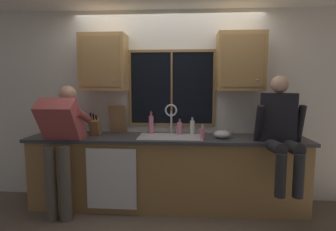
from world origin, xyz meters
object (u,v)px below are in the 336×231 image
object	(u,v)px
soap_dispenser	(202,133)
bottle_tall_clear	(192,127)
person_standing	(62,137)
bottle_green_glass	(151,124)
cutting_board	(118,119)
bottle_amber_small	(180,128)
person_sitting_on_counter	(281,127)
knife_block	(95,127)
mixing_bowl	(222,134)

from	to	relation	value
soap_dispenser	bottle_tall_clear	xyz separation A→B (m)	(-0.11, 0.30, 0.03)
person_standing	bottle_green_glass	xyz separation A→B (m)	(1.00, 0.52, 0.09)
bottle_tall_clear	cutting_board	bearing A→B (deg)	178.24
cutting_board	bottle_tall_clear	bearing A→B (deg)	-1.76
cutting_board	bottle_amber_small	bearing A→B (deg)	-2.54
person_sitting_on_counter	knife_block	size ratio (longest dim) A/B	3.92
knife_block	cutting_board	bearing A→B (deg)	35.75
person_sitting_on_counter	soap_dispenser	xyz separation A→B (m)	(-0.87, 0.15, -0.11)
person_standing	person_sitting_on_counter	xyz separation A→B (m)	(2.54, 0.05, 0.14)
knife_block	cutting_board	size ratio (longest dim) A/B	0.84
cutting_board	person_sitting_on_counter	bearing A→B (deg)	-13.58
knife_block	person_sitting_on_counter	bearing A→B (deg)	-7.55
soap_dispenser	person_standing	bearing A→B (deg)	-173.37
person_sitting_on_counter	bottle_tall_clear	bearing A→B (deg)	155.43
soap_dispenser	bottle_green_glass	bearing A→B (deg)	154.08
soap_dispenser	bottle_amber_small	distance (m)	0.41
bottle_green_glass	bottle_tall_clear	bearing A→B (deg)	-2.22
mixing_bowl	bottle_amber_small	distance (m)	0.57
bottle_green_glass	mixing_bowl	bearing A→B (deg)	-15.05
knife_block	bottle_green_glass	world-z (taller)	bottle_green_glass
cutting_board	mixing_bowl	bearing A→B (deg)	-10.56
person_sitting_on_counter	knife_block	distance (m)	2.27
cutting_board	bottle_green_glass	xyz separation A→B (m)	(0.46, -0.01, -0.06)
person_sitting_on_counter	soap_dispenser	world-z (taller)	person_sitting_on_counter
person_sitting_on_counter	bottle_tall_clear	distance (m)	1.09
person_sitting_on_counter	bottle_green_glass	world-z (taller)	person_sitting_on_counter
knife_block	bottle_tall_clear	world-z (taller)	knife_block
mixing_bowl	cutting_board	bearing A→B (deg)	169.44
person_standing	bottle_tall_clear	size ratio (longest dim) A/B	6.57
knife_block	mixing_bowl	distance (m)	1.63
mixing_bowl	bottle_amber_small	bearing A→B (deg)	157.65
soap_dispenser	bottle_amber_small	world-z (taller)	bottle_amber_small
person_sitting_on_counter	bottle_green_glass	distance (m)	1.61
cutting_board	bottle_amber_small	xyz separation A→B (m)	(0.84, -0.04, -0.10)
cutting_board	bottle_green_glass	distance (m)	0.46
person_sitting_on_counter	person_standing	bearing A→B (deg)	-178.96
bottle_green_glass	bottle_tall_clear	world-z (taller)	bottle_green_glass
person_sitting_on_counter	soap_dispenser	bearing A→B (deg)	170.36
person_sitting_on_counter	soap_dispenser	size ratio (longest dim) A/B	6.84
mixing_bowl	knife_block	bearing A→B (deg)	177.47
bottle_green_glass	bottle_amber_small	distance (m)	0.39
person_sitting_on_counter	knife_block	xyz separation A→B (m)	(-2.24, 0.30, -0.08)
mixing_bowl	bottle_tall_clear	distance (m)	0.43
soap_dispenser	bottle_amber_small	bearing A→B (deg)	133.69
knife_block	bottle_tall_clear	distance (m)	1.27
bottle_amber_small	mixing_bowl	bearing A→B (deg)	-22.35
cutting_board	soap_dispenser	world-z (taller)	cutting_board
person_standing	person_sitting_on_counter	bearing A→B (deg)	1.04
bottle_amber_small	cutting_board	bearing A→B (deg)	177.46
bottle_amber_small	bottle_green_glass	bearing A→B (deg)	175.85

